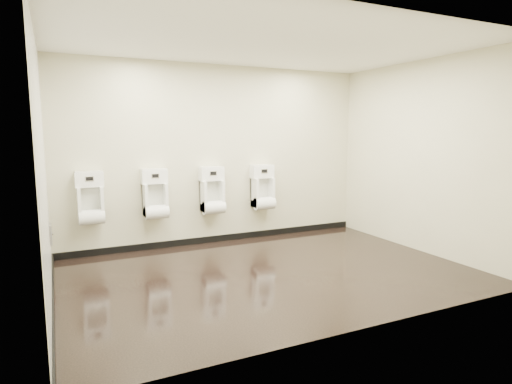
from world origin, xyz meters
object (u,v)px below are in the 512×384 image
(access_panel, at_px, (51,234))
(urinal_2, at_px, (212,194))
(urinal_0, at_px, (91,202))
(urinal_1, at_px, (155,198))
(urinal_3, at_px, (263,191))

(access_panel, xyz_separation_m, urinal_2, (2.31, 0.42, 0.31))
(urinal_0, xyz_separation_m, urinal_1, (0.90, 0.00, 0.00))
(urinal_1, bearing_deg, urinal_2, 0.00)
(urinal_2, bearing_deg, urinal_1, 180.00)
(urinal_0, relative_size, urinal_2, 1.00)
(access_panel, height_order, urinal_1, urinal_1)
(access_panel, distance_m, urinal_0, 0.74)
(urinal_1, bearing_deg, urinal_0, 180.00)
(urinal_3, bearing_deg, urinal_1, 180.00)
(urinal_0, distance_m, urinal_2, 1.79)
(access_panel, xyz_separation_m, urinal_3, (3.19, 0.42, 0.31))
(access_panel, bearing_deg, urinal_3, 7.55)
(urinal_2, distance_m, urinal_3, 0.88)
(access_panel, height_order, urinal_2, urinal_2)
(access_panel, relative_size, urinal_2, 0.35)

